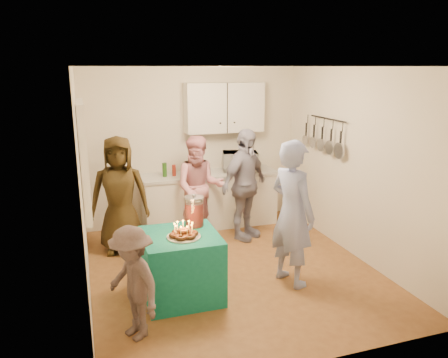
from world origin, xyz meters
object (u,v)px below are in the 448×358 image
object	(u,v)px
punch_jar	(194,212)
counter	(210,201)
woman_back_right	(245,185)
microwave	(240,161)
man_birthday	(292,213)
woman_back_left	(120,195)
party_table	(181,266)
child_near_left	(133,283)
woman_back_center	(200,188)

from	to	relation	value
punch_jar	counter	bearing A→B (deg)	68.44
punch_jar	woman_back_right	bearing A→B (deg)	47.85
microwave	man_birthday	world-z (taller)	man_birthday
microwave	woman_back_left	distance (m)	2.13
party_table	woman_back_right	distance (m)	2.02
counter	party_table	size ratio (longest dim) A/B	2.59
microwave	man_birthday	bearing A→B (deg)	-79.18
punch_jar	child_near_left	world-z (taller)	child_near_left
counter	punch_jar	xyz separation A→B (m)	(-0.76, -1.92, 0.50)
party_table	child_near_left	bearing A→B (deg)	-134.40
party_table	punch_jar	xyz separation A→B (m)	(0.22, 0.23, 0.55)
man_birthday	woman_back_right	distance (m)	1.53
punch_jar	woman_back_left	bearing A→B (deg)	119.67
party_table	child_near_left	distance (m)	0.90
microwave	woman_back_center	xyz separation A→B (m)	(-0.82, -0.44, -0.27)
punch_jar	woman_back_left	size ratio (longest dim) A/B	0.20
microwave	man_birthday	distance (m)	2.25
microwave	party_table	bearing A→B (deg)	-110.17
punch_jar	man_birthday	xyz separation A→B (m)	(1.13, -0.32, -0.03)
woman_back_center	child_near_left	bearing A→B (deg)	-105.39
counter	party_table	xyz separation A→B (m)	(-0.98, -2.15, -0.05)
party_table	punch_jar	bearing A→B (deg)	46.10
woman_back_center	counter	bearing A→B (deg)	70.04
woman_back_center	woman_back_right	distance (m)	0.69
woman_back_left	woman_back_center	distance (m)	1.23
woman_back_left	child_near_left	xyz separation A→B (m)	(-0.09, -2.18, -0.26)
child_near_left	woman_back_center	bearing A→B (deg)	125.38
counter	woman_back_right	world-z (taller)	woman_back_right
woman_back_left	woman_back_right	xyz separation A→B (m)	(1.85, -0.10, 0.02)
counter	man_birthday	world-z (taller)	man_birthday
child_near_left	counter	bearing A→B (deg)	124.63
party_table	woman_back_left	distance (m)	1.70
woman_back_center	party_table	bearing A→B (deg)	-98.16
party_table	woman_back_left	size ratio (longest dim) A/B	0.51
woman_back_right	punch_jar	bearing A→B (deg)	-164.65
punch_jar	woman_back_right	size ratio (longest dim) A/B	0.20
man_birthday	punch_jar	bearing A→B (deg)	55.80
counter	party_table	distance (m)	2.37
woman_back_right	child_near_left	bearing A→B (deg)	-165.55
punch_jar	man_birthday	size ratio (longest dim) A/B	0.19
child_near_left	man_birthday	bearing A→B (deg)	80.08
woman_back_center	child_near_left	size ratio (longest dim) A/B	1.39
woman_back_right	woman_back_center	bearing A→B (deg)	125.52
party_table	woman_back_left	xyz separation A→B (m)	(-0.53, 1.55, 0.46)
punch_jar	man_birthday	world-z (taller)	man_birthday
man_birthday	woman_back_right	size ratio (longest dim) A/B	1.05
woman_back_center	man_birthday	bearing A→B (deg)	-55.93
microwave	punch_jar	world-z (taller)	microwave
woman_back_right	man_birthday	bearing A→B (deg)	-121.62
man_birthday	woman_back_center	xyz separation A→B (m)	(-0.66, 1.79, -0.10)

